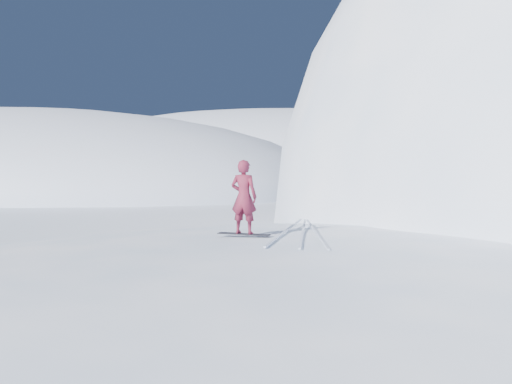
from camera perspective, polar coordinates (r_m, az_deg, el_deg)
near_ridge at (r=12.68m, az=15.83°, el=-16.70°), size 36.00×28.00×4.80m
far_ridge_a at (r=99.51m, az=-26.89°, el=0.23°), size 120.00×70.00×28.00m
far_ridge_c at (r=126.08m, az=-0.11°, el=1.07°), size 140.00×90.00×36.00m
wind_bumps at (r=12.04m, az=7.78°, el=-17.69°), size 16.00×14.40×1.00m
snowboard at (r=13.49m, az=-1.40°, el=-4.83°), size 1.47×0.30×0.02m
snowboarder at (r=13.39m, az=-1.41°, el=-0.56°), size 0.73×0.49×1.99m
board_tracks at (r=14.20m, az=5.23°, el=-4.42°), size 2.16×5.97×0.04m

